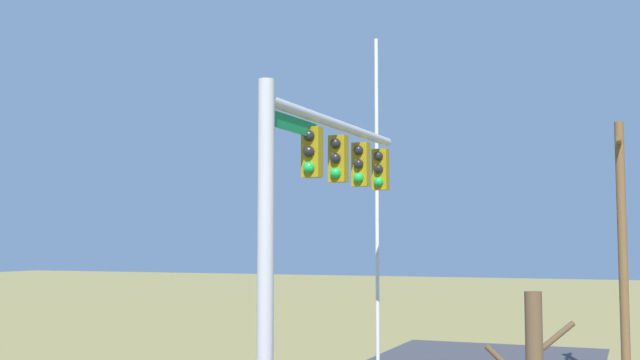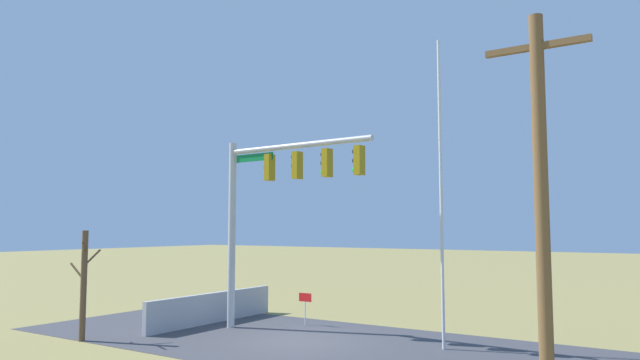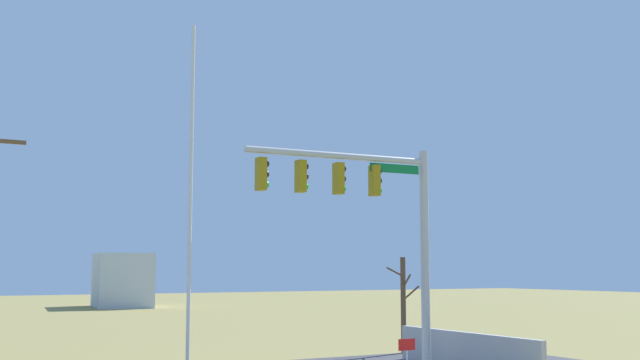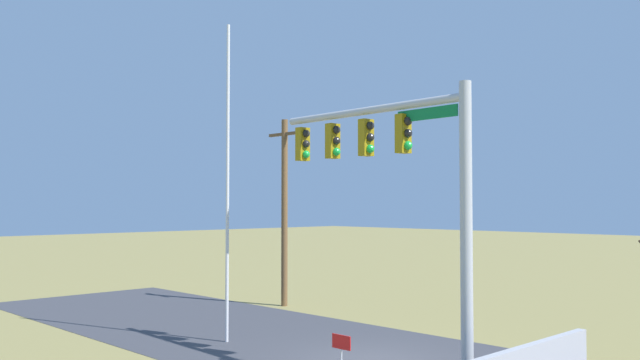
{
  "view_description": "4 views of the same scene",
  "coord_description": "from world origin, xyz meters",
  "px_view_note": "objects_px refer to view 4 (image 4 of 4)",
  "views": [
    {
      "loc": [
        15.23,
        5.04,
        4.19
      ],
      "look_at": [
        0.75,
        -0.78,
        5.44
      ],
      "focal_mm": 43.87,
      "sensor_mm": 36.0,
      "label": 1
    },
    {
      "loc": [
        -11.08,
        15.66,
        3.69
      ],
      "look_at": [
        -0.29,
        -1.0,
        5.38
      ],
      "focal_mm": 31.94,
      "sensor_mm": 36.0,
      "label": 2
    },
    {
      "loc": [
        -11.6,
        -20.81,
        3.16
      ],
      "look_at": [
        -0.47,
        -0.87,
        5.78
      ],
      "focal_mm": 43.86,
      "sensor_mm": 36.0,
      "label": 3
    },
    {
      "loc": [
        11.86,
        -13.46,
        4.15
      ],
      "look_at": [
        -0.58,
        -1.31,
        4.8
      ],
      "focal_mm": 37.38,
      "sensor_mm": 36.0,
      "label": 4
    }
  ],
  "objects_px": {
    "signal_mast": "(400,171)",
    "utility_pole": "(284,208)",
    "open_sign": "(341,349)",
    "flagpole": "(228,182)"
  },
  "relations": [
    {
      "from": "utility_pole",
      "to": "open_sign",
      "type": "height_order",
      "value": "utility_pole"
    },
    {
      "from": "signal_mast",
      "to": "utility_pole",
      "type": "bearing_deg",
      "value": 152.86
    },
    {
      "from": "signal_mast",
      "to": "utility_pole",
      "type": "relative_size",
      "value": 0.9
    },
    {
      "from": "flagpole",
      "to": "utility_pole",
      "type": "relative_size",
      "value": 1.26
    },
    {
      "from": "utility_pole",
      "to": "open_sign",
      "type": "relative_size",
      "value": 6.3
    },
    {
      "from": "utility_pole",
      "to": "open_sign",
      "type": "distance_m",
      "value": 12.92
    },
    {
      "from": "signal_mast",
      "to": "open_sign",
      "type": "distance_m",
      "value": 4.54
    },
    {
      "from": "flagpole",
      "to": "utility_pole",
      "type": "distance_m",
      "value": 7.4
    },
    {
      "from": "flagpole",
      "to": "open_sign",
      "type": "xyz_separation_m",
      "value": [
        6.0,
        -1.25,
        -3.94
      ]
    },
    {
      "from": "utility_pole",
      "to": "open_sign",
      "type": "bearing_deg",
      "value": -35.41
    }
  ]
}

